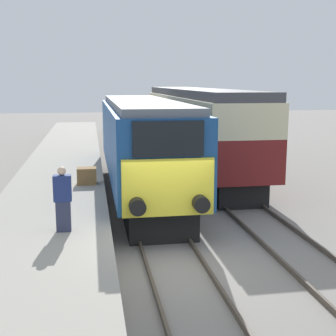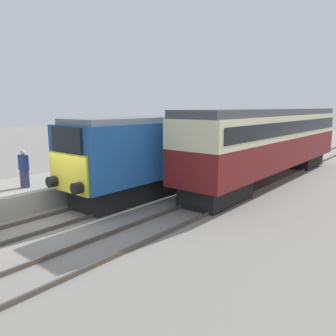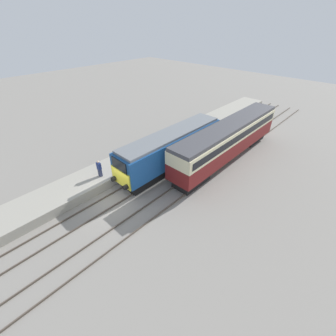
% 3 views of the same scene
% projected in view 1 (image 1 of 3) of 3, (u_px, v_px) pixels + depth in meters
% --- Properties ---
extents(ground_plane, '(120.00, 120.00, 0.00)m').
position_uv_depth(ground_plane, '(175.00, 266.00, 11.69)').
color(ground_plane, gray).
extents(platform_left, '(3.50, 50.00, 0.85)m').
position_uv_depth(platform_left, '(60.00, 185.00, 18.84)').
color(platform_left, '#9E998C').
rests_on(platform_left, ground_plane).
extents(rails_near_track, '(1.51, 60.00, 0.14)m').
position_uv_depth(rails_near_track, '(150.00, 210.00, 16.52)').
color(rails_near_track, '#4C4238').
rests_on(rails_near_track, ground_plane).
extents(rails_far_track, '(1.50, 60.00, 0.14)m').
position_uv_depth(rails_far_track, '(242.00, 206.00, 17.07)').
color(rails_far_track, '#4C4238').
rests_on(rails_far_track, ground_plane).
extents(locomotive, '(2.70, 13.26, 3.84)m').
position_uv_depth(locomotive, '(142.00, 143.00, 18.58)').
color(locomotive, black).
rests_on(locomotive, ground_plane).
extents(passenger_carriage, '(2.75, 16.51, 4.19)m').
position_uv_depth(passenger_carriage, '(197.00, 122.00, 24.03)').
color(passenger_carriage, black).
rests_on(passenger_carriage, ground_plane).
extents(person_on_platform, '(0.44, 0.26, 1.65)m').
position_uv_depth(person_on_platform, '(63.00, 200.00, 11.61)').
color(person_on_platform, '#2D334C').
rests_on(person_on_platform, platform_left).
extents(luggage_crate, '(0.70, 0.56, 0.60)m').
position_uv_depth(luggage_crate, '(87.00, 176.00, 17.13)').
color(luggage_crate, olive).
rests_on(luggage_crate, platform_left).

